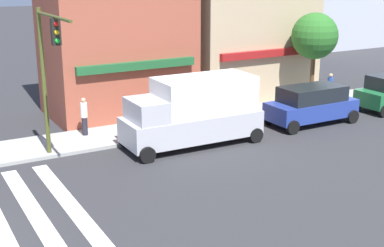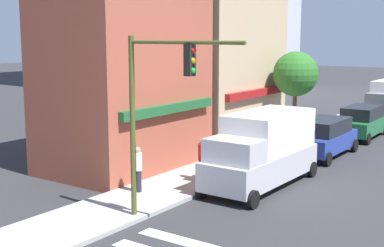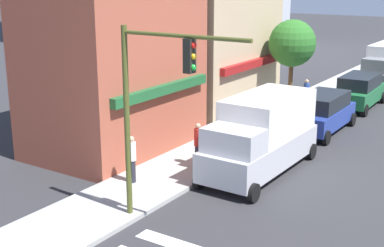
% 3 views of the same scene
% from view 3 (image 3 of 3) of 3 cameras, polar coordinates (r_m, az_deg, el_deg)
% --- Properties ---
extents(storefront_row, '(15.67, 5.30, 12.05)m').
position_cam_3_polar(storefront_row, '(26.69, -2.27, 11.85)').
color(storefront_row, '#9E4C38').
rests_on(storefront_row, ground_plane).
extents(traffic_signal, '(0.32, 4.30, 6.14)m').
position_cam_3_polar(traffic_signal, '(15.74, -4.36, 3.12)').
color(traffic_signal, '#474C1E').
rests_on(traffic_signal, ground_plane).
extents(box_truck_silver, '(6.23, 2.42, 3.04)m').
position_cam_3_polar(box_truck_silver, '(21.00, 7.45, -1.09)').
color(box_truck_silver, '#B7B7BC').
rests_on(box_truck_silver, ground_plane).
extents(suv_blue, '(4.71, 2.12, 1.94)m').
position_cam_3_polar(suv_blue, '(27.24, 13.73, 1.23)').
color(suv_blue, navy).
rests_on(suv_blue, ground_plane).
extents(suv_green, '(4.74, 2.12, 1.94)m').
position_cam_3_polar(suv_green, '(32.99, 17.41, 3.40)').
color(suv_green, '#1E6638').
rests_on(suv_green, ground_plane).
extents(pedestrian_white_shirt, '(0.32, 0.32, 1.77)m').
position_cam_3_polar(pedestrian_white_shirt, '(19.74, -6.43, -3.71)').
color(pedestrian_white_shirt, '#23232D').
rests_on(pedestrian_white_shirt, sidewalk_left).
extents(pedestrian_blue_shirt, '(0.32, 0.32, 1.77)m').
position_cam_3_polar(pedestrian_blue_shirt, '(30.93, 12.08, 3.08)').
color(pedestrian_blue_shirt, '#23232D').
rests_on(pedestrian_blue_shirt, sidewalk_left).
extents(pedestrian_red_jacket, '(0.32, 0.32, 1.77)m').
position_cam_3_polar(pedestrian_red_jacket, '(21.30, 0.65, -2.17)').
color(pedestrian_red_jacket, '#23232D').
rests_on(pedestrian_red_jacket, sidewalk_left).
extents(street_tree, '(2.57, 2.57, 5.12)m').
position_cam_3_polar(street_tree, '(29.97, 10.65, 8.38)').
color(street_tree, brown).
rests_on(street_tree, sidewalk_left).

